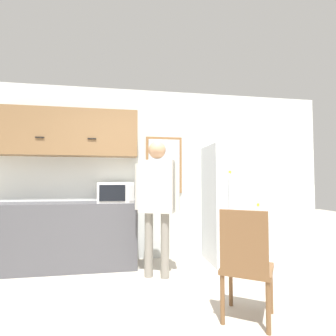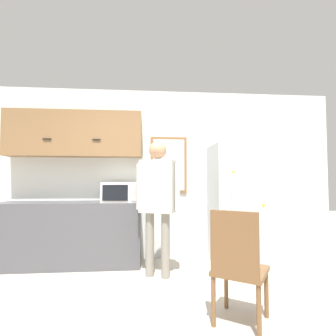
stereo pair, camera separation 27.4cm
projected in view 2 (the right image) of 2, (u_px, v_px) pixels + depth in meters
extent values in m
plane|color=#B2A899|center=(160.00, 335.00, 2.08)|extent=(16.00, 16.00, 0.00)
cube|color=silver|center=(153.00, 173.00, 4.25)|extent=(6.00, 0.06, 2.70)
cube|color=#4C4C51|center=(71.00, 234.00, 3.80)|extent=(2.02, 0.55, 0.92)
cube|color=olive|center=(75.00, 134.00, 4.00)|extent=(2.02, 0.30, 0.69)
cube|color=black|center=(47.00, 139.00, 3.80)|extent=(0.12, 0.01, 0.01)
cube|color=black|center=(96.00, 140.00, 3.86)|extent=(0.12, 0.01, 0.01)
cube|color=white|center=(120.00, 192.00, 3.84)|extent=(0.50, 0.42, 0.29)
cube|color=black|center=(115.00, 193.00, 3.62)|extent=(0.35, 0.01, 0.22)
cube|color=#B2B2B2|center=(134.00, 193.00, 3.65)|extent=(0.07, 0.01, 0.23)
cylinder|color=gray|center=(150.00, 244.00, 3.40)|extent=(0.11, 0.11, 0.82)
cylinder|color=gray|center=(166.00, 245.00, 3.34)|extent=(0.11, 0.11, 0.82)
cube|color=beige|center=(158.00, 186.00, 3.40)|extent=(0.50, 0.37, 0.68)
sphere|color=tan|center=(158.00, 150.00, 3.43)|extent=(0.23, 0.23, 0.23)
cylinder|color=beige|center=(139.00, 186.00, 3.48)|extent=(0.07, 0.07, 0.61)
cylinder|color=beige|center=(177.00, 187.00, 3.33)|extent=(0.07, 0.07, 0.61)
cube|color=silver|center=(239.00, 203.00, 3.96)|extent=(0.81, 0.69, 1.77)
cylinder|color=silver|center=(233.00, 195.00, 3.58)|extent=(0.02, 0.02, 0.62)
cube|color=yellow|center=(263.00, 205.00, 3.63)|extent=(0.04, 0.01, 0.04)
cube|color=yellow|center=(233.00, 172.00, 3.62)|extent=(0.04, 0.01, 0.04)
cube|color=brown|center=(240.00, 271.00, 2.30)|extent=(0.60, 0.60, 0.04)
cylinder|color=brown|center=(266.00, 294.00, 2.36)|extent=(0.04, 0.04, 0.42)
cylinder|color=brown|center=(226.00, 286.00, 2.54)|extent=(0.04, 0.04, 0.42)
cylinder|color=brown|center=(259.00, 312.00, 2.04)|extent=(0.04, 0.04, 0.42)
cylinder|color=brown|center=(213.00, 301.00, 2.22)|extent=(0.04, 0.04, 0.42)
cube|color=brown|center=(234.00, 243.00, 2.15)|extent=(0.35, 0.26, 0.52)
cube|color=olive|center=(169.00, 165.00, 4.24)|extent=(0.58, 0.04, 0.90)
cube|color=silver|center=(169.00, 165.00, 4.22)|extent=(0.50, 0.01, 0.82)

